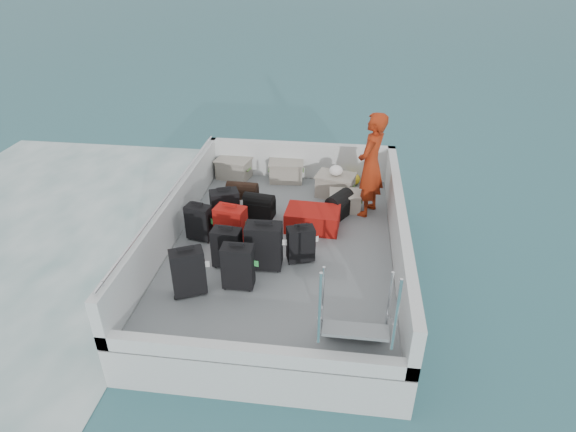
{
  "coord_description": "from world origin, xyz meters",
  "views": [
    {
      "loc": [
        0.88,
        -6.18,
        4.7
      ],
      "look_at": [
        0.06,
        0.17,
        1.0
      ],
      "focal_mm": 30.0,
      "sensor_mm": 36.0,
      "label": 1
    }
  ],
  "objects_px": {
    "suitcase_0": "(188,273)",
    "crate_3": "(345,202)",
    "suitcase_5": "(231,226)",
    "suitcase_4": "(227,248)",
    "suitcase_7": "(301,245)",
    "suitcase_8": "(313,219)",
    "suitcase_1": "(199,223)",
    "suitcase_6": "(264,246)",
    "crate_2": "(335,186)",
    "passenger": "(371,165)",
    "suitcase_2": "(225,209)",
    "crate_0": "(234,169)",
    "crate_1": "(286,172)",
    "suitcase_3": "(238,267)"
  },
  "relations": [
    {
      "from": "suitcase_0",
      "to": "crate_3",
      "type": "height_order",
      "value": "suitcase_0"
    },
    {
      "from": "suitcase_5",
      "to": "suitcase_0",
      "type": "bearing_deg",
      "value": -90.89
    },
    {
      "from": "suitcase_4",
      "to": "suitcase_7",
      "type": "bearing_deg",
      "value": 19.38
    },
    {
      "from": "suitcase_7",
      "to": "suitcase_8",
      "type": "xyz_separation_m",
      "value": [
        0.09,
        0.93,
        -0.11
      ]
    },
    {
      "from": "suitcase_1",
      "to": "suitcase_6",
      "type": "distance_m",
      "value": 1.27
    },
    {
      "from": "suitcase_5",
      "to": "crate_2",
      "type": "height_order",
      "value": "suitcase_5"
    },
    {
      "from": "suitcase_5",
      "to": "passenger",
      "type": "xyz_separation_m",
      "value": [
        2.07,
        1.26,
        0.57
      ]
    },
    {
      "from": "passenger",
      "to": "crate_2",
      "type": "bearing_deg",
      "value": -110.08
    },
    {
      "from": "suitcase_6",
      "to": "crate_3",
      "type": "xyz_separation_m",
      "value": [
        1.1,
        1.83,
        -0.19
      ]
    },
    {
      "from": "suitcase_0",
      "to": "suitcase_4",
      "type": "relative_size",
      "value": 1.11
    },
    {
      "from": "suitcase_1",
      "to": "suitcase_7",
      "type": "height_order",
      "value": "suitcase_1"
    },
    {
      "from": "suitcase_0",
      "to": "suitcase_2",
      "type": "height_order",
      "value": "suitcase_0"
    },
    {
      "from": "passenger",
      "to": "suitcase_4",
      "type": "bearing_deg",
      "value": -23.53
    },
    {
      "from": "suitcase_0",
      "to": "crate_0",
      "type": "bearing_deg",
      "value": 68.24
    },
    {
      "from": "suitcase_0",
      "to": "crate_1",
      "type": "height_order",
      "value": "suitcase_0"
    },
    {
      "from": "suitcase_5",
      "to": "passenger",
      "type": "distance_m",
      "value": 2.49
    },
    {
      "from": "suitcase_7",
      "to": "crate_3",
      "type": "height_order",
      "value": "suitcase_7"
    },
    {
      "from": "suitcase_1",
      "to": "suitcase_8",
      "type": "height_order",
      "value": "suitcase_1"
    },
    {
      "from": "crate_3",
      "to": "passenger",
      "type": "xyz_separation_m",
      "value": [
        0.37,
        -0.04,
        0.73
      ]
    },
    {
      "from": "suitcase_1",
      "to": "suitcase_7",
      "type": "relative_size",
      "value": 1.06
    },
    {
      "from": "suitcase_3",
      "to": "crate_3",
      "type": "relative_size",
      "value": 1.24
    },
    {
      "from": "suitcase_3",
      "to": "suitcase_4",
      "type": "relative_size",
      "value": 1.06
    },
    {
      "from": "suitcase_4",
      "to": "suitcase_5",
      "type": "distance_m",
      "value": 0.58
    },
    {
      "from": "suitcase_1",
      "to": "suitcase_3",
      "type": "distance_m",
      "value": 1.39
    },
    {
      "from": "crate_1",
      "to": "suitcase_7",
      "type": "bearing_deg",
      "value": -78.02
    },
    {
      "from": "suitcase_3",
      "to": "suitcase_7",
      "type": "xyz_separation_m",
      "value": [
        0.76,
        0.71,
        -0.04
      ]
    },
    {
      "from": "crate_1",
      "to": "crate_3",
      "type": "bearing_deg",
      "value": -41.46
    },
    {
      "from": "suitcase_8",
      "to": "crate_1",
      "type": "bearing_deg",
      "value": 24.3
    },
    {
      "from": "suitcase_7",
      "to": "crate_2",
      "type": "distance_m",
      "value": 2.16
    },
    {
      "from": "suitcase_1",
      "to": "crate_3",
      "type": "distance_m",
      "value": 2.54
    },
    {
      "from": "suitcase_1",
      "to": "crate_3",
      "type": "xyz_separation_m",
      "value": [
        2.22,
        1.22,
        -0.14
      ]
    },
    {
      "from": "suitcase_6",
      "to": "suitcase_7",
      "type": "relative_size",
      "value": 1.27
    },
    {
      "from": "suitcase_3",
      "to": "crate_2",
      "type": "bearing_deg",
      "value": 66.94
    },
    {
      "from": "suitcase_0",
      "to": "crate_0",
      "type": "distance_m",
      "value": 3.57
    },
    {
      "from": "crate_0",
      "to": "crate_2",
      "type": "distance_m",
      "value": 2.06
    },
    {
      "from": "suitcase_5",
      "to": "suitcase_6",
      "type": "relative_size",
      "value": 0.91
    },
    {
      "from": "suitcase_2",
      "to": "passenger",
      "type": "distance_m",
      "value": 2.47
    },
    {
      "from": "suitcase_1",
      "to": "crate_0",
      "type": "xyz_separation_m",
      "value": [
        0.02,
        2.25,
        -0.11
      ]
    },
    {
      "from": "crate_1",
      "to": "crate_3",
      "type": "height_order",
      "value": "crate_1"
    },
    {
      "from": "suitcase_0",
      "to": "crate_1",
      "type": "xyz_separation_m",
      "value": [
        0.81,
        3.56,
        -0.14
      ]
    },
    {
      "from": "suitcase_0",
      "to": "suitcase_7",
      "type": "distance_m",
      "value": 1.66
    },
    {
      "from": "suitcase_7",
      "to": "crate_1",
      "type": "relative_size",
      "value": 0.88
    },
    {
      "from": "suitcase_0",
      "to": "crate_1",
      "type": "bearing_deg",
      "value": 51.88
    },
    {
      "from": "suitcase_4",
      "to": "suitcase_5",
      "type": "relative_size",
      "value": 0.95
    },
    {
      "from": "suitcase_0",
      "to": "suitcase_3",
      "type": "distance_m",
      "value": 0.65
    },
    {
      "from": "crate_2",
      "to": "passenger",
      "type": "distance_m",
      "value": 1.05
    },
    {
      "from": "suitcase_6",
      "to": "crate_0",
      "type": "distance_m",
      "value": 3.06
    },
    {
      "from": "crate_0",
      "to": "crate_2",
      "type": "xyz_separation_m",
      "value": [
        2.0,
        -0.51,
        0.01
      ]
    },
    {
      "from": "suitcase_3",
      "to": "suitcase_6",
      "type": "xyz_separation_m",
      "value": [
        0.26,
        0.49,
        0.03
      ]
    },
    {
      "from": "suitcase_5",
      "to": "suitcase_8",
      "type": "relative_size",
      "value": 0.74
    }
  ]
}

